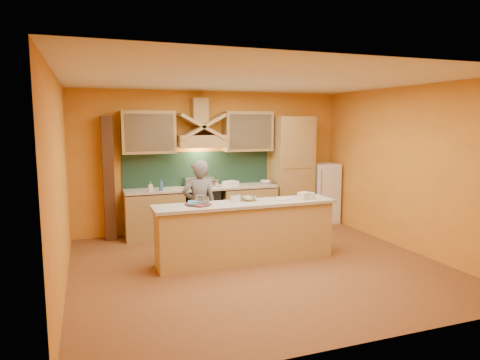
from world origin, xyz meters
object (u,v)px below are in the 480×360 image
object	(u,v)px
stove	(203,211)
fridge	(322,193)
mixing_bowl	(248,198)
person	(199,206)
kitchen_scale	(235,198)

from	to	relation	value
stove	fridge	size ratio (longest dim) A/B	0.69
stove	mixing_bowl	bearing A→B (deg)	-80.49
fridge	person	distance (m)	3.30
fridge	kitchen_scale	world-z (taller)	fridge
stove	fridge	bearing A→B (deg)	0.00
kitchen_scale	fridge	bearing A→B (deg)	34.07
fridge	kitchen_scale	size ratio (longest dim) A/B	10.15
person	kitchen_scale	size ratio (longest dim) A/B	12.30
person	kitchen_scale	bearing A→B (deg)	132.38
person	mixing_bowl	xyz separation A→B (m)	(0.66, -0.56, 0.19)
stove	fridge	distance (m)	2.71
fridge	mixing_bowl	size ratio (longest dim) A/B	4.97
stove	kitchen_scale	size ratio (longest dim) A/B	7.03
fridge	mixing_bowl	bearing A→B (deg)	-143.77
stove	fridge	world-z (taller)	fridge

